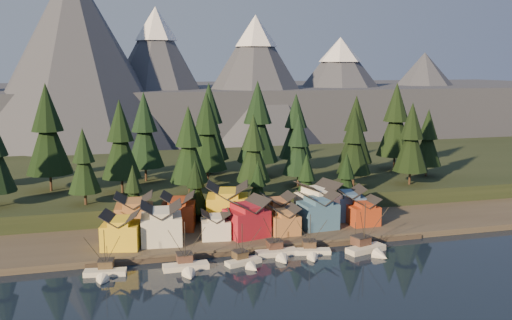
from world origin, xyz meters
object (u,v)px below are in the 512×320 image
object	(u,v)px
boat_0	(104,267)
house_front_0	(121,229)
house_back_1	(178,210)
boat_1	(187,261)
house_front_1	(161,222)
boat_2	(245,257)
house_back_0	(134,213)
boat_5	(369,242)
boat_4	(311,247)
boat_3	(278,247)

from	to	relation	value
boat_0	house_front_0	size ratio (longest dim) A/B	1.06
house_back_1	boat_1	bearing A→B (deg)	-81.13
house_front_0	house_front_1	xyz separation A→B (m)	(9.22, 0.91, 0.67)
boat_2	house_back_0	size ratio (longest dim) A/B	0.99
boat_1	house_back_0	xyz separation A→B (m)	(-8.88, 25.66, 4.52)
boat_1	house_back_1	xyz separation A→B (m)	(2.03, 26.30, 4.18)
house_back_0	boat_5	bearing A→B (deg)	-19.76
house_front_0	boat_2	bearing A→B (deg)	-17.42
boat_1	house_front_0	world-z (taller)	boat_1
house_front_0	boat_0	bearing A→B (deg)	-93.59
house_front_1	house_back_1	bearing A→B (deg)	69.23
boat_1	boat_2	xyz separation A→B (m)	(12.68, -0.02, -0.20)
boat_4	boat_3	bearing A→B (deg)	-174.76
boat_4	house_front_0	size ratio (longest dim) A/B	1.05
boat_5	house_back_0	xyz separation A→B (m)	(-50.82, 25.42, 4.16)
house_front_0	house_back_0	size ratio (longest dim) A/B	0.98
house_front_1	house_back_1	size ratio (longest dim) A/B	1.02
boat_3	house_back_1	distance (m)	30.14
boat_1	house_front_1	size ratio (longest dim) A/B	1.12
house_back_0	boat_1	bearing A→B (deg)	-64.08
boat_1	boat_0	bearing A→B (deg)	175.43
boat_3	boat_4	distance (m)	7.51
house_front_0	house_front_1	world-z (taller)	house_front_1
boat_0	boat_3	xyz separation A→B (m)	(37.74, 2.11, 0.16)
house_back_0	boat_4	bearing A→B (deg)	-25.00
house_back_0	house_back_1	world-z (taller)	house_back_0
boat_0	boat_1	distance (m)	16.63
house_back_0	house_back_1	xyz separation A→B (m)	(10.91, 0.64, -0.34)
boat_3	boat_4	xyz separation A→B (m)	(7.44, -0.99, -0.34)
boat_4	boat_1	bearing A→B (deg)	-162.39
boat_5	boat_2	bearing A→B (deg)	164.75
boat_0	house_back_0	world-z (taller)	house_back_0
house_front_1	boat_2	bearing A→B (deg)	-38.35
boat_5	house_front_1	bearing A→B (deg)	145.41
boat_0	boat_3	size ratio (longest dim) A/B	0.92
boat_2	house_front_1	size ratio (longest dim) A/B	0.98
boat_3	house_front_0	xyz separation A→B (m)	(-33.73, 11.40, 3.67)
boat_1	house_back_0	bearing A→B (deg)	108.92
house_front_0	house_back_1	world-z (taller)	house_back_1
boat_0	house_front_0	bearing A→B (deg)	82.87
boat_2	boat_5	xyz separation A→B (m)	(29.26, 0.25, 0.56)
boat_2	house_front_1	world-z (taller)	house_front_1
boat_4	boat_5	size ratio (longest dim) A/B	0.82
boat_3	house_front_1	size ratio (longest dim) A/B	1.13
boat_4	house_back_0	bearing A→B (deg)	160.99
boat_4	house_back_1	bearing A→B (deg)	150.84
boat_3	boat_5	bearing A→B (deg)	-9.05
boat_2	house_front_0	size ratio (longest dim) A/B	1.01
boat_1	house_back_1	size ratio (longest dim) A/B	1.14
boat_0	boat_5	size ratio (longest dim) A/B	0.83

